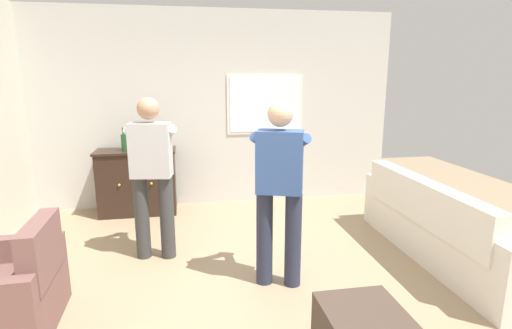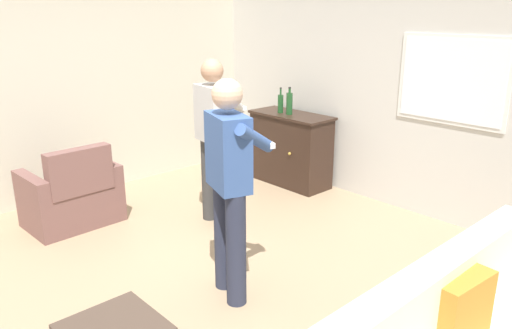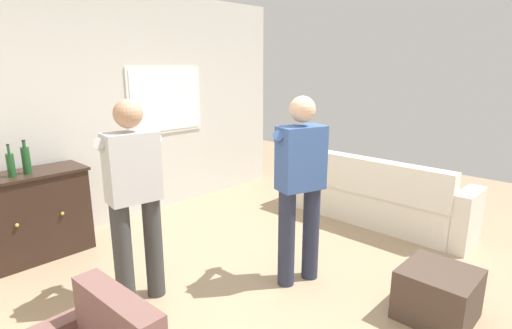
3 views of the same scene
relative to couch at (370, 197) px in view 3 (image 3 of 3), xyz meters
The scene contains 9 objects.
ground 2.09m from the couch, behind, with size 10.40×10.40×0.00m, color #9E8466.
wall_back_with_window 3.30m from the couch, 130.43° to the left, with size 5.20×0.15×2.80m.
couch is the anchor object (origin of this frame).
sideboard_cabinet 3.80m from the couch, 147.83° to the left, with size 1.07×0.49×0.90m.
bottle_wine_green 3.83m from the couch, 148.33° to the left, with size 0.08×0.08×0.33m.
bottle_liquor_amber 3.94m from the couch, 149.56° to the left, with size 0.07×0.07×0.31m.
ottoman 1.96m from the couch, 136.89° to the right, with size 0.53×0.53×0.40m, color #47382D.
person_standing_left 3.00m from the couch, 168.88° to the left, with size 0.55×0.50×1.68m.
person_standing_right 1.85m from the couch, behind, with size 0.53×0.52×1.68m.
Camera 3 is at (-2.35, -1.92, 1.94)m, focal length 28.00 mm.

